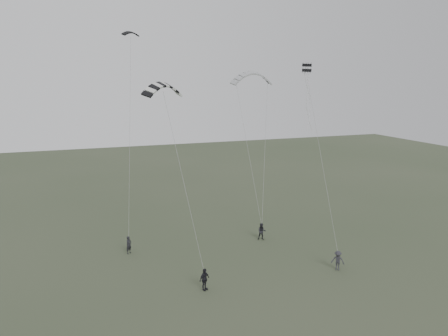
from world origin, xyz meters
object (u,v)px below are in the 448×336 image
object	(u,v)px
flyer_left	(129,245)
flyer_far	(338,260)
kite_box	(307,68)
kite_pale_large	(252,73)
kite_striped	(163,84)
flyer_right	(262,231)
kite_dark_small	(131,32)
flyer_center	(204,279)

from	to	relation	value
flyer_left	flyer_far	xyz separation A→B (m)	(14.96, -9.12, 0.02)
flyer_far	kite_box	distance (m)	16.42
flyer_left	kite_pale_large	world-z (taller)	kite_pale_large
flyer_left	kite_striped	distance (m)	14.37
kite_striped	kite_box	size ratio (longest dim) A/B	4.90
flyer_right	kite_striped	size ratio (longest dim) A/B	0.47
flyer_right	kite_dark_small	world-z (taller)	kite_dark_small
flyer_left	flyer_right	bearing A→B (deg)	-41.23
flyer_right	flyer_center	size ratio (longest dim) A/B	0.98
flyer_right	kite_striped	bearing A→B (deg)	-142.35
kite_pale_large	kite_striped	xyz separation A→B (m)	(-11.91, -10.60, -1.06)
kite_box	kite_pale_large	bearing A→B (deg)	85.15
flyer_far	flyer_left	bearing A→B (deg)	-171.30
flyer_center	kite_striped	size ratio (longest dim) A/B	0.48
kite_box	flyer_left	bearing A→B (deg)	159.73
kite_striped	kite_dark_small	bearing A→B (deg)	66.55
flyer_center	kite_pale_large	world-z (taller)	kite_pale_large
kite_dark_small	flyer_right	bearing A→B (deg)	-56.49
flyer_right	kite_box	xyz separation A→B (m)	(3.33, -1.45, 14.98)
kite_striped	kite_box	bearing A→B (deg)	-22.57
kite_pale_large	kite_striped	distance (m)	15.98
flyer_left	kite_box	distance (m)	21.72
flyer_right	kite_pale_large	bearing A→B (deg)	95.28
flyer_far	kite_striped	xyz separation A→B (m)	(-12.42, 5.36, 13.61)
flyer_center	kite_striped	world-z (taller)	kite_striped
flyer_left	flyer_far	world-z (taller)	flyer_far
kite_dark_small	kite_pale_large	world-z (taller)	kite_dark_small
flyer_center	kite_pale_large	bearing A→B (deg)	26.63
flyer_far	kite_pale_large	size ratio (longest dim) A/B	0.35
flyer_left	kite_striped	bearing A→B (deg)	-92.69
kite_box	flyer_center	bearing A→B (deg)	-162.77
flyer_far	kite_dark_small	size ratio (longest dim) A/B	0.97
flyer_left	flyer_center	size ratio (longest dim) A/B	0.95
flyer_right	kite_box	size ratio (longest dim) A/B	2.31
flyer_right	kite_striped	xyz separation A→B (m)	(-9.65, -2.80, 13.61)
kite_dark_small	flyer_far	bearing A→B (deg)	-72.74
flyer_center	flyer_far	size ratio (longest dim) A/B	1.02
flyer_center	kite_striped	bearing A→B (deg)	77.78
flyer_far	kite_dark_small	world-z (taller)	kite_dark_small
kite_dark_small	kite_pale_large	xyz separation A→B (m)	(12.73, 1.37, -3.52)
flyer_far	flyer_center	bearing A→B (deg)	-142.30
flyer_left	flyer_right	distance (m)	12.23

